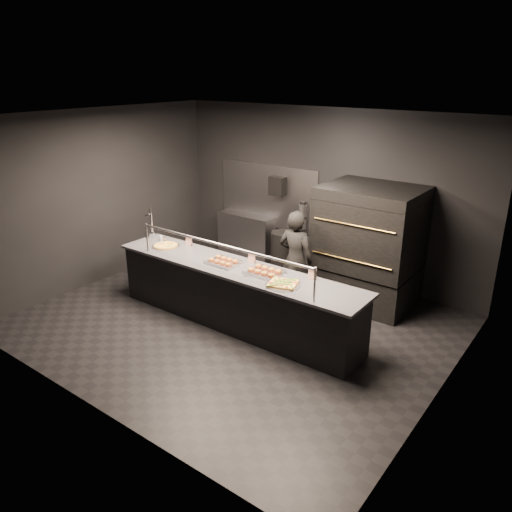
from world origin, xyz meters
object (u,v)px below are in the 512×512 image
trash_bin (283,251)px  worker (295,259)px  square_pizza (283,284)px  fire_extinguisher (302,216)px  service_counter (235,295)px  round_pizza (166,246)px  towel_dispenser (278,186)px  prep_shelf (246,236)px  pizza_oven (369,245)px  slider_tray_b (265,271)px  beer_tap (152,228)px  slider_tray_a (223,261)px

trash_bin → worker: bearing=-48.8°
square_pizza → fire_extinguisher: bearing=116.8°
service_counter → round_pizza: size_ratio=9.19×
round_pizza → trash_bin: round_pizza is taller
towel_dispenser → fire_extinguisher: size_ratio=0.69×
service_counter → prep_shelf: 2.82m
pizza_oven → fire_extinguisher: pizza_oven is taller
round_pizza → towel_dispenser: bearing=77.5°
service_counter → slider_tray_b: bearing=5.7°
service_counter → worker: bearing=70.6°
fire_extinguisher → beer_tap: (-1.60, -2.20, 0.03)m
worker → slider_tray_b: bearing=94.1°
pizza_oven → square_pizza: 2.04m
towel_dispenser → trash_bin: towel_dispenser is taller
slider_tray_b → worker: bearing=97.3°
service_counter → square_pizza: (0.92, -0.12, 0.47)m
square_pizza → worker: (-0.55, 1.18, -0.15)m
fire_extinguisher → square_pizza: 2.83m
pizza_oven → square_pizza: size_ratio=4.14×
fire_extinguisher → worker: worker is taller
service_counter → worker: worker is taller
pizza_oven → slider_tray_b: (-0.70, -1.85, -0.01)m
prep_shelf → round_pizza: 2.37m
slider_tray_a → slider_tray_b: size_ratio=0.79×
round_pizza → pizza_oven: bearing=35.8°
beer_tap → worker: worker is taller
pizza_oven → prep_shelf: pizza_oven is taller
service_counter → pizza_oven: bearing=57.7°
square_pizza → worker: size_ratio=0.29×
service_counter → towel_dispenser: (-0.90, 2.39, 1.09)m
slider_tray_a → slider_tray_b: (0.72, 0.05, 0.00)m
round_pizza → slider_tray_a: bearing=-0.2°
service_counter → fire_extinguisher: bearing=98.3°
fire_extinguisher → slider_tray_b: 2.50m
round_pizza → slider_tray_b: slider_tray_b is taller
slider_tray_b → trash_bin: 2.53m
pizza_oven → slider_tray_b: pizza_oven is taller
towel_dispenser → trash_bin: 1.22m
round_pizza → worker: size_ratio=0.28×
pizza_oven → beer_tap: 3.58m
towel_dispenser → square_pizza: 3.17m
beer_tap → round_pizza: size_ratio=1.30×
fire_extinguisher → trash_bin: fire_extinguisher is taller
service_counter → fire_extinguisher: size_ratio=8.12×
fire_extinguisher → slider_tray_b: fire_extinguisher is taller
fire_extinguisher → service_counter: bearing=-81.7°
pizza_oven → slider_tray_b: size_ratio=3.15×
slider_tray_b → prep_shelf: bearing=132.8°
towel_dispenser → beer_tap: towel_dispenser is taller
round_pizza → slider_tray_a: (1.21, -0.00, 0.01)m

